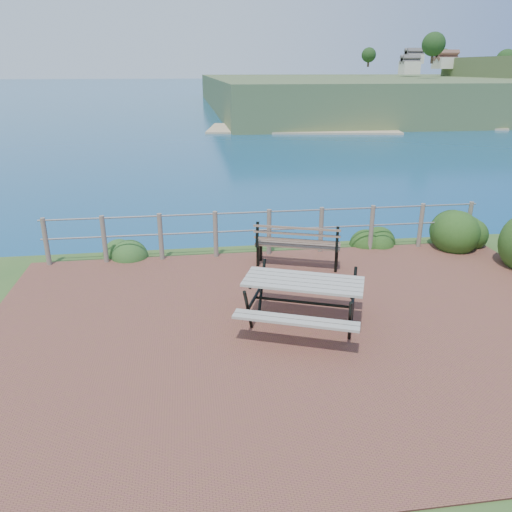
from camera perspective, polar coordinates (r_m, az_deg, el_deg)
The scene contains 8 objects.
ground at distance 7.93m, azimuth 5.46°, elevation -8.29°, with size 10.00×7.00×0.12m, color brown.
ocean at distance 206.77m, azimuth -7.98°, elevation 19.50°, with size 1200.00×1200.00×0.00m, color navy.
safety_railing at distance 10.73m, azimuth 1.50°, elevation 3.04°, with size 9.40×0.10×1.00m.
picnic_table at distance 7.79m, azimuth 5.37°, elevation -4.78°, with size 1.96×1.49×0.77m.
park_bench at distance 10.06m, azimuth 4.82°, elevation 2.11°, with size 1.75×0.97×0.96m.
shrub_right_edge at distance 12.29m, azimuth 22.82°, elevation 0.88°, with size 1.09×1.09×1.56m, color #193C12.
shrub_lip_west at distance 11.26m, azimuth -14.15°, elevation 0.17°, with size 0.83×0.83×0.60m, color #215821.
shrub_lip_east at distance 11.86m, azimuth 12.97°, elevation 1.33°, with size 0.79×0.79×0.54m, color #193C12.
Camera 1 is at (-1.70, -6.73, 3.83)m, focal length 35.00 mm.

